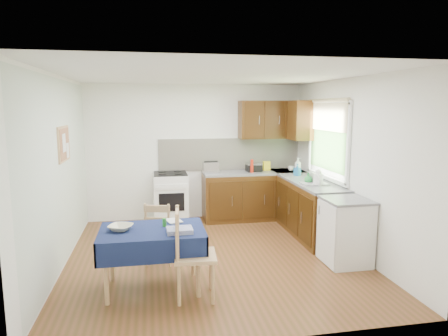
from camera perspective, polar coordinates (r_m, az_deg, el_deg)
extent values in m
plane|color=#543716|center=(5.76, -1.47, -12.53)|extent=(4.20, 4.20, 0.00)
cube|color=white|center=(5.38, -1.58, 13.12)|extent=(4.00, 4.20, 0.02)
cube|color=white|center=(7.49, -4.03, 2.29)|extent=(4.00, 0.02, 2.50)
cube|color=white|center=(3.41, 4.03, -5.51)|extent=(4.00, 0.02, 2.50)
cube|color=silver|center=(5.49, -22.61, -0.72)|extent=(0.02, 4.20, 2.50)
cube|color=white|center=(6.07, 17.47, 0.39)|extent=(0.02, 4.20, 2.50)
cube|color=#361C09|center=(7.53, 4.28, -4.01)|extent=(1.90, 0.60, 0.86)
cube|color=#361C09|center=(6.68, 12.25, -5.85)|extent=(0.60, 1.70, 0.86)
cube|color=slate|center=(7.44, 4.32, -0.63)|extent=(1.90, 0.60, 0.04)
cube|color=slate|center=(6.58, 12.37, -2.05)|extent=(0.60, 1.70, 0.04)
cube|color=slate|center=(7.64, 9.04, -0.48)|extent=(0.60, 0.60, 0.04)
cube|color=beige|center=(7.59, 0.87, 2.01)|extent=(2.70, 0.02, 0.60)
cube|color=#361C09|center=(7.57, 6.74, 6.87)|extent=(1.20, 0.35, 0.70)
cube|color=#361C09|center=(7.31, 10.94, 6.71)|extent=(0.35, 0.50, 0.70)
cube|color=white|center=(7.29, -7.61, -4.32)|extent=(0.60, 0.60, 0.90)
cube|color=black|center=(7.21, -7.69, -0.80)|extent=(0.58, 0.58, 0.02)
cube|color=black|center=(7.00, -7.48, -4.88)|extent=(0.44, 0.01, 0.32)
cube|color=#315924|center=(6.66, 14.65, 3.38)|extent=(0.01, 1.40, 0.85)
cube|color=white|center=(6.62, 14.75, 8.99)|extent=(0.04, 1.48, 0.06)
cube|color=white|center=(6.72, 14.35, -1.29)|extent=(0.04, 1.48, 0.06)
cube|color=#C4AE87|center=(6.62, 14.55, 7.09)|extent=(0.02, 1.36, 0.44)
cube|color=white|center=(5.64, 16.99, -8.82)|extent=(0.55, 0.58, 0.85)
cube|color=slate|center=(5.52, 17.20, -4.41)|extent=(0.58, 0.60, 0.03)
cube|color=tan|center=(5.74, -21.95, 3.22)|extent=(0.02, 0.62, 0.47)
cube|color=#965E3F|center=(5.73, -21.80, 3.22)|extent=(0.01, 0.56, 0.41)
cube|color=white|center=(5.65, -21.87, 3.35)|extent=(0.00, 0.18, 0.24)
cube|color=white|center=(5.86, -21.43, 2.37)|extent=(0.00, 0.15, 0.20)
cube|color=#0E163B|center=(4.65, -10.22, -8.79)|extent=(1.14, 0.76, 0.03)
cube|color=#0E163B|center=(4.32, -10.14, -11.79)|extent=(1.18, 0.02, 0.26)
cube|color=#0E163B|center=(5.06, -10.22, -8.71)|extent=(1.18, 0.02, 0.26)
cube|color=#0E163B|center=(4.73, -17.35, -10.25)|extent=(0.02, 0.80, 0.26)
cube|color=#0E163B|center=(4.73, -3.03, -9.86)|extent=(0.02, 0.80, 0.26)
cylinder|color=tan|center=(4.52, -16.49, -14.36)|extent=(0.05, 0.05, 0.68)
cylinder|color=tan|center=(4.52, -3.65, -14.01)|extent=(0.05, 0.05, 0.68)
cylinder|color=tan|center=(5.08, -15.79, -11.73)|extent=(0.05, 0.05, 0.68)
cylinder|color=tan|center=(5.08, -4.48, -11.42)|extent=(0.05, 0.05, 0.68)
cube|color=tan|center=(5.51, -9.10, -9.21)|extent=(0.45, 0.45, 0.04)
cube|color=tan|center=(5.27, -9.56, -6.50)|extent=(0.34, 0.11, 0.27)
cylinder|color=tan|center=(5.68, -7.19, -10.73)|extent=(0.03, 0.03, 0.40)
cylinder|color=tan|center=(5.75, -10.22, -10.58)|extent=(0.03, 0.03, 0.40)
cylinder|color=tan|center=(5.40, -7.80, -11.79)|extent=(0.03, 0.03, 0.40)
cylinder|color=tan|center=(5.47, -10.98, -11.62)|extent=(0.03, 0.03, 0.40)
cube|color=tan|center=(4.47, -4.12, -12.43)|extent=(0.48, 0.48, 0.04)
cube|color=tan|center=(4.35, -6.70, -7.92)|extent=(0.06, 0.40, 0.32)
cylinder|color=tan|center=(4.41, -1.57, -16.10)|extent=(0.04, 0.04, 0.48)
cylinder|color=tan|center=(4.73, -1.91, -14.28)|extent=(0.04, 0.04, 0.48)
cylinder|color=tan|center=(4.40, -6.44, -16.21)|extent=(0.04, 0.04, 0.48)
cylinder|color=tan|center=(4.72, -6.41, -14.38)|extent=(0.04, 0.04, 0.48)
cube|color=#ADADB1|center=(7.25, -1.89, 0.09)|extent=(0.29, 0.18, 0.20)
cube|color=black|center=(7.23, -1.90, 0.96)|extent=(0.24, 0.02, 0.02)
cube|color=black|center=(7.43, 4.26, -0.01)|extent=(0.27, 0.23, 0.12)
cube|color=#ADADB1|center=(7.42, 4.27, 0.60)|extent=(0.27, 0.23, 0.03)
cylinder|color=red|center=(7.29, 4.01, 0.28)|extent=(0.05, 0.05, 0.24)
cube|color=yellow|center=(7.57, 6.09, 0.31)|extent=(0.15, 0.12, 0.17)
cube|color=#999A9F|center=(6.34, 12.77, -2.20)|extent=(0.39, 0.30, 0.02)
cylinder|color=white|center=(6.32, 12.79, -1.46)|extent=(0.05, 0.18, 0.18)
cylinder|color=white|center=(6.26, 13.31, -1.59)|extent=(0.15, 0.15, 0.18)
sphere|color=white|center=(6.25, 13.34, -0.60)|extent=(0.09, 0.09, 0.09)
imported|color=silver|center=(7.57, 9.56, -0.07)|extent=(0.14, 0.14, 0.09)
imported|color=white|center=(7.11, 10.49, 0.23)|extent=(0.17, 0.17, 0.31)
imported|color=#1B62A0|center=(7.06, 10.43, -0.24)|extent=(0.13, 0.13, 0.21)
imported|color=#268D3D|center=(6.40, 11.95, -1.42)|extent=(0.17, 0.17, 0.16)
imported|color=beige|center=(4.68, -14.55, -8.24)|extent=(0.34, 0.34, 0.06)
imported|color=white|center=(4.89, -8.11, -7.60)|extent=(0.22, 0.26, 0.02)
cylinder|color=#238026|center=(4.72, -8.51, -7.71)|extent=(0.05, 0.05, 0.10)
cube|color=navy|center=(4.49, -6.37, -8.83)|extent=(0.29, 0.23, 0.05)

